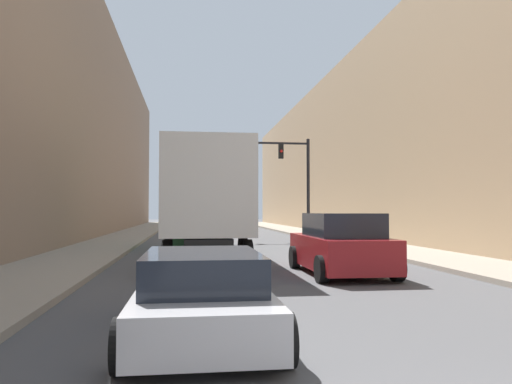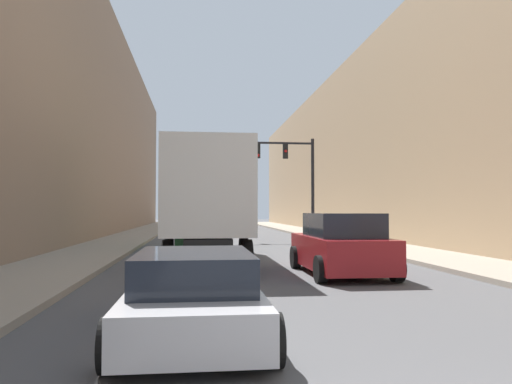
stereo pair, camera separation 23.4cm
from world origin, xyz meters
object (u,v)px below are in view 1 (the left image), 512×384
at_px(semi_truck, 203,201).
at_px(traffic_signal_gantry, 278,167).
at_px(sedan_car, 202,295).
at_px(suv_car, 340,245).

relative_size(semi_truck, traffic_signal_gantry, 1.76).
bearing_deg(sedan_car, suv_car, 57.87).
height_order(semi_truck, traffic_signal_gantry, traffic_signal_gantry).
distance_m(sedan_car, suv_car, 7.77).
bearing_deg(suv_car, sedan_car, -122.13).
bearing_deg(traffic_signal_gantry, semi_truck, -113.84).
distance_m(suv_car, traffic_signal_gantry, 16.87).
distance_m(semi_truck, sedan_car, 11.94).
xyz_separation_m(semi_truck, sedan_car, (-0.33, -11.83, -1.59)).
distance_m(semi_truck, traffic_signal_gantry, 12.43).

